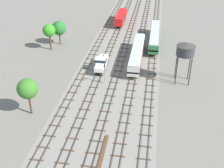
{
  "coord_description": "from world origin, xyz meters",
  "views": [
    {
      "loc": [
        8.92,
        -23.78,
        34.31
      ],
      "look_at": [
        0.0,
        31.3,
        1.5
      ],
      "focal_mm": 45.51,
      "sensor_mm": 36.0,
      "label": 1
    }
  ],
  "objects_px": {
    "shunter_loco_left_nearest": "(101,63)",
    "water_tower": "(186,50)",
    "freight_boxcar_left_midfar": "(121,17)",
    "passenger_coach_centre_near": "(137,53)",
    "signal_post_nearest": "(105,71)",
    "passenger_coach_centre_right_mid": "(155,36)"
  },
  "relations": [
    {
      "from": "shunter_loco_left_nearest",
      "to": "water_tower",
      "type": "bearing_deg",
      "value": -8.87
    },
    {
      "from": "passenger_coach_centre_near",
      "to": "passenger_coach_centre_right_mid",
      "type": "distance_m",
      "value": 14.5
    },
    {
      "from": "shunter_loco_left_nearest",
      "to": "passenger_coach_centre_near",
      "type": "xyz_separation_m",
      "value": [
        8.65,
        6.25,
        0.6
      ]
    },
    {
      "from": "passenger_coach_centre_near",
      "to": "signal_post_nearest",
      "type": "height_order",
      "value": "signal_post_nearest"
    },
    {
      "from": "shunter_loco_left_nearest",
      "to": "freight_boxcar_left_midfar",
      "type": "bearing_deg",
      "value": 89.99
    },
    {
      "from": "water_tower",
      "to": "signal_post_nearest",
      "type": "height_order",
      "value": "water_tower"
    },
    {
      "from": "passenger_coach_centre_near",
      "to": "freight_boxcar_left_midfar",
      "type": "relative_size",
      "value": 1.57
    },
    {
      "from": "passenger_coach_centre_near",
      "to": "water_tower",
      "type": "relative_size",
      "value": 2.24
    },
    {
      "from": "freight_boxcar_left_midfar",
      "to": "water_tower",
      "type": "xyz_separation_m",
      "value": [
        20.27,
        -40.97,
        5.83
      ]
    },
    {
      "from": "passenger_coach_centre_near",
      "to": "passenger_coach_centre_right_mid",
      "type": "bearing_deg",
      "value": 72.65
    },
    {
      "from": "water_tower",
      "to": "signal_post_nearest",
      "type": "bearing_deg",
      "value": -168.12
    },
    {
      "from": "passenger_coach_centre_right_mid",
      "to": "signal_post_nearest",
      "type": "height_order",
      "value": "signal_post_nearest"
    },
    {
      "from": "passenger_coach_centre_right_mid",
      "to": "freight_boxcar_left_midfar",
      "type": "distance_m",
      "value": 21.96
    },
    {
      "from": "passenger_coach_centre_near",
      "to": "freight_boxcar_left_midfar",
      "type": "distance_m",
      "value": 32.72
    },
    {
      "from": "passenger_coach_centre_near",
      "to": "signal_post_nearest",
      "type": "bearing_deg",
      "value": -116.12
    },
    {
      "from": "shunter_loco_left_nearest",
      "to": "passenger_coach_centre_near",
      "type": "relative_size",
      "value": 0.38
    },
    {
      "from": "freight_boxcar_left_midfar",
      "to": "water_tower",
      "type": "bearing_deg",
      "value": -63.67
    },
    {
      "from": "passenger_coach_centre_right_mid",
      "to": "water_tower",
      "type": "xyz_separation_m",
      "value": [
        7.31,
        -23.25,
        5.67
      ]
    },
    {
      "from": "signal_post_nearest",
      "to": "water_tower",
      "type": "bearing_deg",
      "value": 11.88
    },
    {
      "from": "water_tower",
      "to": "signal_post_nearest",
      "type": "xyz_separation_m",
      "value": [
        -18.12,
        -3.81,
        -4.97
      ]
    },
    {
      "from": "freight_boxcar_left_midfar",
      "to": "signal_post_nearest",
      "type": "distance_m",
      "value": 44.84
    },
    {
      "from": "passenger_coach_centre_right_mid",
      "to": "water_tower",
      "type": "relative_size",
      "value": 2.24
    }
  ]
}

